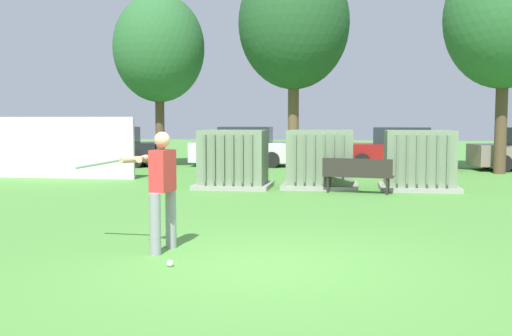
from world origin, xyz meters
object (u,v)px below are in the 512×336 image
object	(u,v)px
batter	(159,185)
parked_car_leftmost	(109,148)
parked_car_left_of_center	(243,148)
parked_car_right_of_center	(399,150)
transformer_west	(233,160)
transformer_mid_west	(320,160)
sports_ball	(170,263)
park_bench	(357,173)
transformer_mid_east	(419,161)

from	to	relation	value
batter	parked_car_leftmost	world-z (taller)	batter
parked_car_left_of_center	parked_car_right_of_center	bearing A→B (deg)	-5.13
transformer_west	parked_car_left_of_center	distance (m)	7.82
transformer_mid_west	batter	world-z (taller)	batter
transformer_west	parked_car_leftmost	distance (m)	9.43
sports_ball	parked_car_leftmost	xyz separation A→B (m)	(-7.43, 15.73, 0.71)
park_bench	parked_car_right_of_center	distance (m)	8.20
transformer_mid_east	parked_car_left_of_center	bearing A→B (deg)	129.80
parked_car_left_of_center	sports_ball	bearing A→B (deg)	-83.27
park_bench	parked_car_right_of_center	size ratio (longest dim) A/B	0.42
parked_car_left_of_center	park_bench	bearing A→B (deg)	-62.23
transformer_west	parked_car_right_of_center	bearing A→B (deg)	54.36
transformer_mid_east	parked_car_right_of_center	distance (m)	6.86
transformer_mid_west	parked_car_left_of_center	bearing A→B (deg)	115.28
parked_car_leftmost	transformer_west	bearing A→B (deg)	-46.05
sports_ball	park_bench	bearing A→B (deg)	72.59
transformer_mid_west	batter	size ratio (longest dim) A/B	1.21
transformer_mid_west	parked_car_left_of_center	xyz separation A→B (m)	(-3.50, 7.41, -0.04)
transformer_mid_east	park_bench	size ratio (longest dim) A/B	1.14
transformer_mid_west	batter	xyz separation A→B (m)	(-1.95, -8.40, 0.19)
transformer_mid_east	transformer_mid_west	bearing A→B (deg)	179.70
transformer_mid_east	parked_car_leftmost	xyz separation A→B (m)	(-11.64, 6.47, -0.04)
parked_car_left_of_center	transformer_mid_east	bearing A→B (deg)	-50.20
park_bench	batter	bearing A→B (deg)	-112.27
parked_car_leftmost	parked_car_right_of_center	world-z (taller)	same
sports_ball	parked_car_right_of_center	xyz separation A→B (m)	(4.26, 16.12, 0.71)
batter	parked_car_left_of_center	bearing A→B (deg)	95.60
parked_car_left_of_center	parked_car_right_of_center	distance (m)	6.26
batter	park_bench	bearing A→B (deg)	67.73
batter	transformer_mid_west	bearing A→B (deg)	76.95
park_bench	parked_car_right_of_center	world-z (taller)	parked_car_right_of_center
batter	parked_car_left_of_center	xyz separation A→B (m)	(-1.55, 15.81, -0.22)
parked_car_leftmost	transformer_mid_west	bearing A→B (deg)	-35.78
transformer_mid_east	parked_car_left_of_center	size ratio (longest dim) A/B	0.49
transformer_west	sports_ball	bearing A→B (deg)	-84.35
park_bench	transformer_west	bearing A→B (deg)	166.37
transformer_mid_east	park_bench	distance (m)	2.04
sports_ball	parked_car_leftmost	bearing A→B (deg)	115.28
transformer_west	park_bench	bearing A→B (deg)	-13.63
parked_car_left_of_center	parked_car_right_of_center	size ratio (longest dim) A/B	0.97
transformer_mid_west	parked_car_leftmost	xyz separation A→B (m)	(-8.96, 6.46, -0.04)
park_bench	parked_car_leftmost	xyz separation A→B (m)	(-9.97, 7.62, 0.22)
transformer_mid_east	batter	world-z (taller)	batter
transformer_mid_west	transformer_mid_east	size ratio (longest dim) A/B	1.00
batter	parked_car_right_of_center	bearing A→B (deg)	72.93
batter	transformer_west	bearing A→B (deg)	93.31
transformer_west	transformer_mid_west	size ratio (longest dim) A/B	1.00
batter	sports_ball	distance (m)	1.34
parked_car_leftmost	park_bench	bearing A→B (deg)	-37.38
transformer_mid_west	transformer_mid_east	distance (m)	2.69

